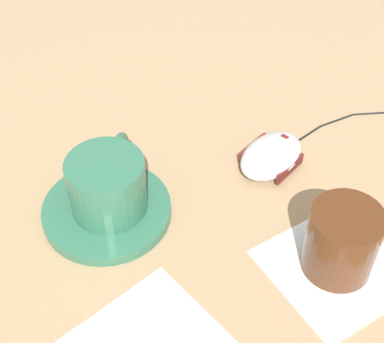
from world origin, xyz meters
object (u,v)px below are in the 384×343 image
saucer (107,211)px  coffee_cup (108,184)px  computer_mouse (271,156)px  drinking_glass (342,241)px

saucer → coffee_cup: 0.04m
coffee_cup → computer_mouse: (-0.20, 0.04, -0.03)m
computer_mouse → coffee_cup: bearing=-12.2°
saucer → computer_mouse: computer_mouse is taller
saucer → coffee_cup: (-0.01, -0.00, 0.04)m
saucer → drinking_glass: size_ratio=1.87×
coffee_cup → computer_mouse: bearing=167.8°
computer_mouse → drinking_glass: drinking_glass is taller
coffee_cup → drinking_glass: (-0.16, 0.20, -0.01)m
coffee_cup → saucer: bearing=7.2°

